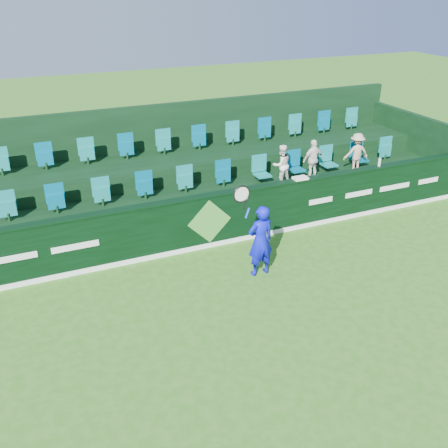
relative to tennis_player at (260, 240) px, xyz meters
name	(u,v)px	position (x,y,z in m)	size (l,w,h in m)	color
ground	(291,345)	(-0.56, -2.37, -0.83)	(60.00, 60.00, 0.00)	#2E6818
sponsor_hoarding	(208,221)	(-0.56, 1.63, -0.16)	(16.00, 0.25, 1.35)	black
stand_tier_front	(192,213)	(-0.56, 2.73, -0.43)	(16.00, 2.00, 0.80)	black
stand_tier_back	(170,180)	(-0.56, 4.63, -0.18)	(16.00, 1.80, 1.30)	black
stand_rear	(164,156)	(-0.56, 5.08, 0.38)	(16.00, 4.10, 2.60)	black
seat_row_front	(186,183)	(-0.56, 3.13, 0.27)	(13.50, 0.50, 0.60)	#137A77
seat_row_back	(165,145)	(-0.56, 4.93, 0.77)	(13.50, 0.50, 0.60)	#137A77
tennis_player	(260,240)	(0.00, 0.00, 0.00)	(1.06, 0.42, 2.26)	#0C11CD
spectator_left	(281,165)	(2.03, 2.75, 0.52)	(0.54, 0.42, 1.10)	white
spectator_middle	(313,160)	(3.03, 2.75, 0.53)	(0.66, 0.28, 1.13)	white
spectator_right	(356,153)	(4.48, 2.75, 0.54)	(0.74, 0.42, 1.14)	tan
towel	(300,178)	(1.94, 1.63, 0.54)	(0.37, 0.24, 0.05)	white
drinks_bottle	(379,162)	(4.38, 1.63, 0.63)	(0.07, 0.07, 0.22)	silver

